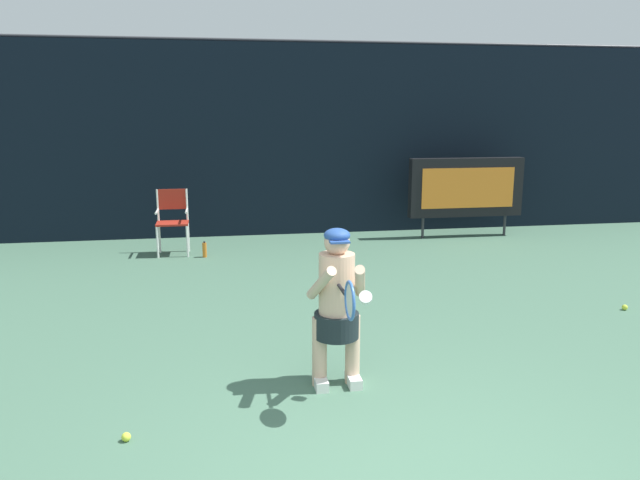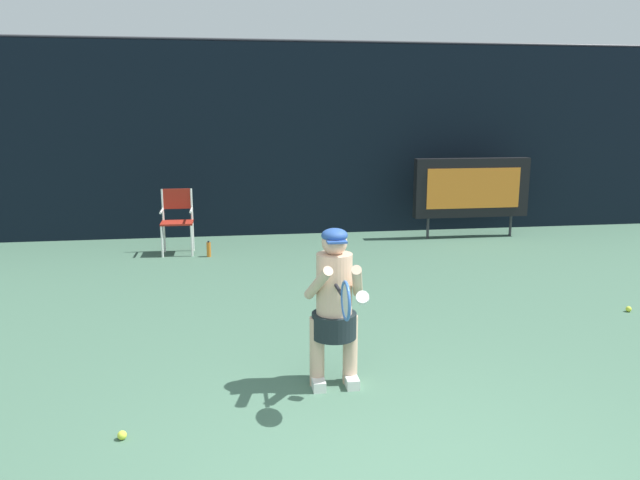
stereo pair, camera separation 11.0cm
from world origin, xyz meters
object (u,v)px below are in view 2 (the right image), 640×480
umpire_chair (177,217)px  water_bottle (209,249)px  tennis_ball_loose (629,309)px  tennis_ball_spare (122,435)px  tennis_player (335,303)px  scoreboard (472,188)px  tennis_racket (345,300)px

umpire_chair → water_bottle: bearing=-33.8°
tennis_ball_loose → tennis_ball_spare: bearing=-159.2°
tennis_player → scoreboard: bearing=58.3°
tennis_ball_loose → tennis_ball_spare: same height
water_bottle → tennis_player: bearing=-76.4°
scoreboard → water_bottle: size_ratio=8.30×
water_bottle → tennis_player: tennis_player is taller
tennis_racket → tennis_ball_loose: bearing=27.1°
umpire_chair → tennis_ball_spare: (0.03, -6.08, -0.58)m
tennis_ball_loose → tennis_player: bearing=-159.7°
tennis_player → tennis_ball_spare: tennis_player is taller
umpire_chair → water_bottle: umpire_chair is taller
tennis_ball_spare → scoreboard: bearing=50.9°
umpire_chair → tennis_racket: tennis_racket is taller
scoreboard → tennis_ball_spare: 8.55m
tennis_ball_loose → tennis_ball_spare: size_ratio=1.00×
tennis_racket → scoreboard: bearing=60.5°
water_bottle → tennis_ball_spare: (-0.49, -5.74, -0.09)m
umpire_chair → tennis_ball_spare: 6.11m
umpire_chair → tennis_player: tennis_player is taller
water_bottle → tennis_ball_loose: water_bottle is taller
tennis_player → tennis_ball_spare: bearing=-158.2°
tennis_player → tennis_ball_loose: size_ratio=20.67×
umpire_chair → tennis_ball_spare: umpire_chair is taller
tennis_ball_loose → tennis_ball_spare: (-5.55, -2.11, 0.00)m
water_bottle → tennis_racket: bearing=-77.8°
scoreboard → umpire_chair: size_ratio=2.04×
scoreboard → tennis_player: (-3.65, -5.92, -0.20)m
scoreboard → tennis_racket: (-3.66, -6.46, 0.00)m
tennis_player → tennis_racket: tennis_player is taller
water_bottle → tennis_ball_loose: size_ratio=3.90×
umpire_chair → tennis_racket: size_ratio=1.79×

